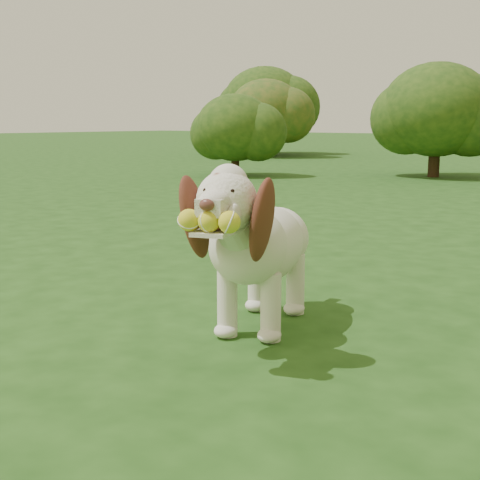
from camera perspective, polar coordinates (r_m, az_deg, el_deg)
The scene contains 6 objects.
ground at distance 3.42m, azimuth -3.10°, elevation -4.96°, with size 80.00×80.00×0.00m, color #1C4112.
dog at distance 2.82m, azimuth 1.49°, elevation -0.04°, with size 0.64×1.11×0.74m.
shrub_a at distance 10.88m, azimuth -0.41°, elevation 9.56°, with size 1.27×1.27×1.32m.
shrub_e at distance 16.59m, azimuth 2.22°, elevation 10.93°, with size 1.82×1.82×1.89m.
shrub_g at distance 18.18m, azimuth 2.13°, elevation 11.64°, with size 2.23×2.23×2.31m.
shrub_b at distance 11.08m, azimuth 16.43°, elevation 10.61°, with size 1.73×1.73×1.79m.
Camera 1 is at (2.19, -2.47, 0.89)m, focal length 50.00 mm.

